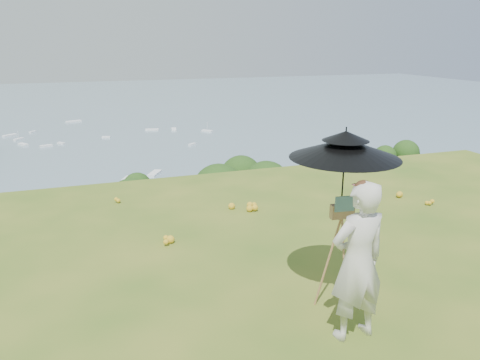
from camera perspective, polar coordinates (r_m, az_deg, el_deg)
name	(u,v)px	position (r m, az deg, el deg)	size (l,w,h in m)	color
ground	(449,301)	(6.96, 24.09, -13.34)	(14.00, 14.00, 0.00)	#3E671D
shoreline_tier	(121,267)	(88.59, -14.33, -10.20)	(170.00, 28.00, 8.00)	#71685A
bay_water	(90,118)	(247.14, -17.85, 7.23)	(700.00, 700.00, 0.00)	#6E919E
slope_trees	(145,251)	(43.55, -11.51, -8.52)	(110.00, 50.00, 6.00)	#1E4314
harbor_town	(118,233)	(85.90, -14.64, -6.32)	(110.00, 22.00, 5.00)	silver
moored_boats	(59,154)	(169.55, -21.23, 2.97)	(140.00, 140.00, 0.70)	white
wildflowers	(436,288)	(7.09, 22.77, -12.05)	(10.00, 10.50, 0.12)	gold
painter	(358,262)	(5.44, 14.16, -9.64)	(0.69, 0.45, 1.90)	beige
field_easel	(339,253)	(6.03, 12.02, -8.67)	(0.58, 0.58, 1.53)	#9D6641
sun_umbrella	(343,172)	(5.70, 12.50, 0.95)	(1.31, 1.31, 1.09)	black
painter_cap	(364,185)	(5.12, 14.86, -0.64)	(0.20, 0.24, 0.10)	#BE6874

